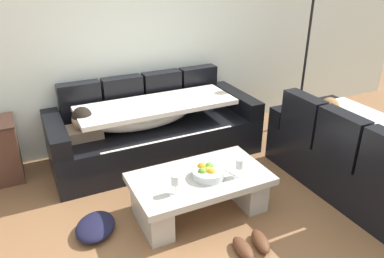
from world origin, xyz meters
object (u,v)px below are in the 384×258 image
Objects in this scene: fruit_bowl at (208,172)px; open_magazine at (237,165)px; wine_glass_near_left at (175,181)px; couch_near_window at (362,159)px; coffee_table at (200,189)px; pair_of_shoes at (252,245)px; crumpled_garment at (95,227)px; wine_glass_near_right at (239,164)px; floor_lamp at (307,45)px; couch_along_wall at (152,130)px.

fruit_bowl is 0.33m from open_magazine.
wine_glass_near_left is at bearing -163.86° from fruit_bowl.
couch_near_window is 1.56× the size of coffee_table.
crumpled_garment reaches higher than pair_of_shoes.
coffee_table is 3.00× the size of crumpled_garment.
crumpled_garment is (-1.07, 0.74, 0.01)m from pair_of_shoes.
couch_near_window is at bearing -9.01° from wine_glass_near_right.
couch_near_window reaches higher than coffee_table.
fruit_bowl is at bearing 78.50° from couch_near_window.
floor_lamp is at bearing -17.53° from couch_near_window.
crumpled_garment is at bearing -162.00° from floor_lamp.
coffee_table is at bearing 25.67° from wine_glass_near_left.
pair_of_shoes is (-0.23, -0.62, -0.34)m from open_magazine.
wine_glass_near_left is at bearing 133.32° from pair_of_shoes.
wine_glass_near_right is at bearing -0.70° from wine_glass_near_left.
wine_glass_near_left is 0.59× the size of open_magazine.
floor_lamp is (2.04, 1.09, 0.88)m from coffee_table.
couch_along_wall is 1.40m from crumpled_garment.
wine_glass_near_left is 1.00× the size of wine_glass_near_right.
fruit_bowl reaches higher than coffee_table.
couch_along_wall reaches higher than crumpled_garment.
coffee_table is 0.42m from wine_glass_near_left.
couch_along_wall reaches higher than wine_glass_near_left.
pair_of_shoes is at bearing -76.18° from coffee_table.
couch_along_wall is 1.22× the size of couch_near_window.
floor_lamp reaches higher than couch_near_window.
coffee_table is at bearing -151.93° from floor_lamp.
couch_along_wall is 1.17m from coffee_table.
coffee_table is 7.23× the size of wine_glass_near_left.
open_magazine is at bearing 73.55° from couch_near_window.
couch_along_wall is at bearing 95.75° from open_magazine.
wine_glass_near_right is (0.32, -1.32, 0.16)m from couch_along_wall.
couch_near_window is at bearing -43.54° from couch_along_wall.
wine_glass_near_left is 0.70m from open_magazine.
couch_along_wall is 2.21m from couch_near_window.
floor_lamp is (1.74, 1.24, 0.62)m from wine_glass_near_right.
open_magazine reaches higher than coffee_table.
wine_glass_near_right is 1.32m from crumpled_garment.
couch_along_wall is 6.92× the size of pair_of_shoes.
couch_near_window is 1.31m from wine_glass_near_right.
coffee_table is 0.42m from wine_glass_near_right.
floor_lamp is (1.99, 1.13, 0.69)m from fruit_bowl.
coffee_table reaches higher than pair_of_shoes.
coffee_table is (-1.59, 0.35, -0.10)m from couch_near_window.
pair_of_shoes is 1.30m from crumpled_garment.
couch_along_wall is 1.21m from fruit_bowl.
open_magazine is (-1.20, 0.36, 0.05)m from couch_near_window.
couch_along_wall reaches higher than fruit_bowl.
floor_lamp is (2.06, -0.08, 0.78)m from couch_along_wall.
floor_lamp reaches higher than coffee_table.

